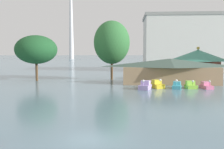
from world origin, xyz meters
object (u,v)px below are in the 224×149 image
object	(u,v)px
pedal_boat_yellow	(157,85)
background_building_block	(196,43)
pedal_boat_lime	(191,85)
pedal_boat_lavender	(145,86)
pedal_boat_pink	(206,86)
shoreline_tree_mid	(112,42)
green_roof_pavilion	(198,63)
boathouse	(170,71)
pedal_boat_cyan	(177,86)
shoreline_tree_tall_left	(36,50)

from	to	relation	value
pedal_boat_yellow	background_building_block	size ratio (longest dim) A/B	0.08
pedal_boat_lime	background_building_block	bearing A→B (deg)	157.92
pedal_boat_lavender	pedal_boat_pink	bearing A→B (deg)	118.96
shoreline_tree_mid	background_building_block	distance (m)	43.55
pedal_boat_lavender	green_roof_pavilion	distance (m)	21.34
pedal_boat_lime	green_roof_pavilion	world-z (taller)	green_roof_pavilion
boathouse	background_building_block	distance (m)	43.86
pedal_boat_lavender	pedal_boat_cyan	bearing A→B (deg)	121.63
boathouse	shoreline_tree_mid	distance (m)	15.12
pedal_boat_cyan	shoreline_tree_mid	xyz separation A→B (m)	(-12.15, 14.29, 8.07)
pedal_boat_yellow	pedal_boat_cyan	bearing A→B (deg)	58.17
boathouse	background_building_block	size ratio (longest dim) A/B	0.54
pedal_boat_lime	pedal_boat_pink	bearing A→B (deg)	82.23
pedal_boat_cyan	pedal_boat_pink	world-z (taller)	pedal_boat_cyan
pedal_boat_yellow	pedal_boat_lime	distance (m)	5.75
pedal_boat_lime	boathouse	bearing A→B (deg)	-166.85
shoreline_tree_mid	pedal_boat_yellow	bearing A→B (deg)	-56.83
pedal_boat_lavender	boathouse	distance (m)	10.45
green_roof_pavilion	background_building_block	bearing A→B (deg)	76.20
green_roof_pavilion	pedal_boat_lime	bearing A→B (deg)	-108.72
pedal_boat_cyan	pedal_boat_lime	bearing A→B (deg)	119.10
pedal_boat_yellow	background_building_block	xyz separation A→B (m)	(18.75, 47.24, 9.09)
pedal_boat_pink	background_building_block	size ratio (longest dim) A/B	0.08
pedal_boat_pink	boathouse	bearing A→B (deg)	-152.00
pedal_boat_cyan	pedal_boat_yellow	bearing A→B (deg)	-86.52
pedal_boat_lime	shoreline_tree_tall_left	distance (m)	33.47
green_roof_pavilion	pedal_boat_pink	bearing A→B (deg)	-99.12
pedal_boat_yellow	boathouse	bearing A→B (deg)	134.64
pedal_boat_lime	shoreline_tree_tall_left	xyz separation A→B (m)	(-31.13, 10.51, 6.39)
boathouse	shoreline_tree_mid	size ratio (longest dim) A/B	1.49
shoreline_tree_mid	background_building_block	size ratio (longest dim) A/B	0.37
pedal_boat_lavender	background_building_block	size ratio (longest dim) A/B	0.08
pedal_boat_lime	pedal_boat_cyan	bearing A→B (deg)	-83.06
pedal_boat_cyan	shoreline_tree_tall_left	xyz separation A→B (m)	(-28.65, 11.11, 6.41)
pedal_boat_cyan	shoreline_tree_mid	world-z (taller)	shoreline_tree_mid
pedal_boat_lime	shoreline_tree_mid	bearing A→B (deg)	-139.81
green_roof_pavilion	shoreline_tree_tall_left	xyz separation A→B (m)	(-36.15, -4.32, 2.92)
pedal_boat_cyan	shoreline_tree_mid	size ratio (longest dim) A/B	0.20
pedal_boat_lavender	pedal_boat_lime	distance (m)	8.17
shoreline_tree_tall_left	pedal_boat_pink	bearing A→B (deg)	-17.36
shoreline_tree_tall_left	green_roof_pavilion	bearing A→B (deg)	6.81
pedal_boat_pink	shoreline_tree_tall_left	bearing A→B (deg)	-115.79
pedal_boat_lavender	pedal_boat_cyan	xyz separation A→B (m)	(5.50, 1.15, -0.09)
pedal_boat_cyan	green_roof_pavilion	size ratio (longest dim) A/B	0.20
pedal_boat_lime	pedal_boat_lavender	bearing A→B (deg)	-84.36
pedal_boat_yellow	pedal_boat_pink	xyz separation A→B (m)	(8.38, -0.14, -0.10)
pedal_boat_pink	green_roof_pavilion	size ratio (longest dim) A/B	0.23
pedal_boat_lime	green_roof_pavilion	xyz separation A→B (m)	(5.02, 14.82, 3.47)
pedal_boat_lavender	pedal_boat_pink	world-z (taller)	pedal_boat_lavender
pedal_boat_yellow	green_roof_pavilion	world-z (taller)	green_roof_pavilion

